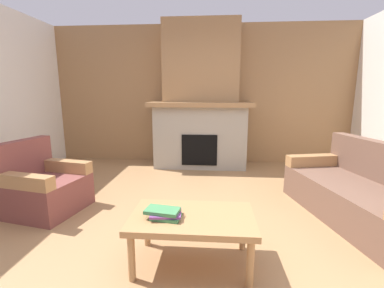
{
  "coord_description": "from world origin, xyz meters",
  "views": [
    {
      "loc": [
        0.23,
        -2.44,
        1.41
      ],
      "look_at": [
        -0.04,
        1.08,
        0.72
      ],
      "focal_mm": 24.82,
      "sensor_mm": 36.0,
      "label": 1
    }
  ],
  "objects_px": {
    "couch": "(364,195)",
    "armchair": "(43,187)",
    "fireplace": "(201,105)",
    "coffee_table": "(192,222)"
  },
  "relations": [
    {
      "from": "fireplace",
      "to": "armchair",
      "type": "distance_m",
      "value": 2.96
    },
    {
      "from": "armchair",
      "to": "coffee_table",
      "type": "distance_m",
      "value": 2.06
    },
    {
      "from": "couch",
      "to": "armchair",
      "type": "bearing_deg",
      "value": -179.14
    },
    {
      "from": "armchair",
      "to": "coffee_table",
      "type": "bearing_deg",
      "value": -25.3
    },
    {
      "from": "fireplace",
      "to": "couch",
      "type": "relative_size",
      "value": 1.39
    },
    {
      "from": "couch",
      "to": "coffee_table",
      "type": "height_order",
      "value": "couch"
    },
    {
      "from": "fireplace",
      "to": "coffee_table",
      "type": "height_order",
      "value": "fireplace"
    },
    {
      "from": "couch",
      "to": "armchair",
      "type": "distance_m",
      "value": 3.7
    },
    {
      "from": "couch",
      "to": "armchair",
      "type": "xyz_separation_m",
      "value": [
        -3.7,
        -0.06,
        0.01
      ]
    },
    {
      "from": "couch",
      "to": "coffee_table",
      "type": "relative_size",
      "value": 1.94
    }
  ]
}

